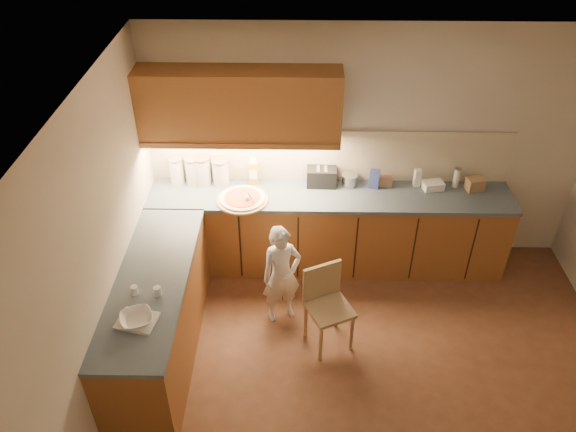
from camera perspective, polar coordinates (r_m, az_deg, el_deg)
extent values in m
plane|color=brown|center=(5.24, 8.92, -16.92)|extent=(4.50, 4.50, 0.00)
cube|color=beige|center=(5.90, 8.00, 6.88)|extent=(4.50, 0.04, 2.60)
cube|color=beige|center=(4.49, -19.24, -5.77)|extent=(0.04, 4.00, 2.60)
cube|color=white|center=(3.55, 12.82, 9.27)|extent=(4.50, 4.00, 0.04)
cube|color=#955C2B|center=(6.09, 4.09, -1.51)|extent=(3.75, 0.60, 0.88)
cube|color=#955C2B|center=(5.26, -13.00, -9.99)|extent=(0.60, 2.00, 0.88)
cube|color=#435561|center=(5.82, 4.29, 2.07)|extent=(3.77, 0.62, 0.04)
cube|color=#435561|center=(4.94, -13.71, -6.28)|extent=(0.62, 2.02, 0.04)
cube|color=black|center=(5.96, -10.61, -3.10)|extent=(0.02, 0.01, 0.80)
cube|color=black|center=(5.87, -4.86, -3.21)|extent=(0.02, 0.01, 0.80)
cube|color=black|center=(5.84, 1.02, -3.29)|extent=(0.02, 0.01, 0.80)
cube|color=black|center=(5.87, 6.89, -3.34)|extent=(0.02, 0.01, 0.80)
cube|color=black|center=(5.97, 12.64, -3.35)|extent=(0.02, 0.01, 0.80)
cube|color=black|center=(6.12, 18.16, -3.33)|extent=(0.02, 0.01, 0.80)
cube|color=beige|center=(5.89, 4.30, 6.12)|extent=(3.75, 0.02, 0.58)
cube|color=#955C2B|center=(5.47, -4.95, 11.17)|extent=(1.95, 0.35, 0.70)
cube|color=#955C2B|center=(5.48, -4.92, 7.07)|extent=(1.95, 0.02, 0.06)
cylinder|color=tan|center=(5.70, -4.65, 1.64)|extent=(0.52, 0.52, 0.02)
cylinder|color=beige|center=(5.69, -4.66, 1.82)|extent=(0.46, 0.46, 0.02)
cylinder|color=red|center=(5.68, -4.66, 1.92)|extent=(0.36, 0.36, 0.01)
sphere|color=white|center=(5.63, -4.08, 1.87)|extent=(0.07, 0.07, 0.07)
cylinder|color=white|center=(5.56, -3.71, 1.78)|extent=(0.09, 0.10, 0.21)
imported|color=silver|center=(5.39, -0.66, -6.00)|extent=(0.46, 0.38, 1.08)
cylinder|color=tan|center=(5.23, 3.34, -12.85)|extent=(0.03, 0.03, 0.42)
cylinder|color=tan|center=(5.34, 6.49, -11.74)|extent=(0.03, 0.03, 0.42)
cylinder|color=tan|center=(5.42, 1.81, -10.52)|extent=(0.03, 0.03, 0.42)
cylinder|color=tan|center=(5.52, 4.86, -9.51)|extent=(0.03, 0.03, 0.42)
cube|color=tan|center=(5.21, 4.24, -9.41)|extent=(0.50, 0.50, 0.04)
cube|color=tan|center=(5.17, 3.46, -6.57)|extent=(0.36, 0.19, 0.38)
imported|color=white|center=(4.56, -15.15, -10.05)|extent=(0.33, 0.33, 0.06)
cylinder|color=white|center=(6.01, -11.23, 4.45)|extent=(0.14, 0.14, 0.28)
cylinder|color=gray|center=(5.93, -11.40, 5.67)|extent=(0.15, 0.15, 0.02)
cylinder|color=beige|center=(5.97, -9.57, 4.48)|extent=(0.16, 0.16, 0.29)
cylinder|color=tan|center=(5.90, -9.72, 5.75)|extent=(0.18, 0.18, 0.02)
cylinder|color=beige|center=(5.94, -8.64, 4.48)|extent=(0.16, 0.16, 0.30)
cylinder|color=gray|center=(5.86, -8.78, 5.81)|extent=(0.17, 0.17, 0.02)
cylinder|color=beige|center=(5.93, -6.85, 4.39)|extent=(0.17, 0.17, 0.27)
cylinder|color=tan|center=(5.85, -6.95, 5.60)|extent=(0.18, 0.18, 0.02)
cube|color=gold|center=(5.91, -3.52, 4.39)|extent=(0.10, 0.08, 0.25)
cube|color=white|center=(5.83, -3.57, 5.64)|extent=(0.07, 0.05, 0.05)
cube|color=black|center=(5.89, 3.44, 3.98)|extent=(0.31, 0.18, 0.20)
cube|color=#B6B6BB|center=(5.84, 3.09, 4.83)|extent=(0.04, 0.13, 0.00)
cube|color=#B6B6BB|center=(5.84, 3.85, 4.81)|extent=(0.04, 0.13, 0.00)
cylinder|color=#A1A2A6|center=(5.93, 6.25, 3.62)|extent=(0.16, 0.16, 0.12)
cylinder|color=#A1A2A6|center=(5.90, 6.29, 4.14)|extent=(0.17, 0.17, 0.01)
cube|color=#324396|center=(5.91, 8.77, 3.74)|extent=(0.12, 0.09, 0.20)
cube|color=tan|center=(5.99, 9.80, 3.52)|extent=(0.15, 0.11, 0.10)
cube|color=white|center=(6.02, 13.01, 3.81)|extent=(0.07, 0.07, 0.20)
cube|color=white|center=(6.05, 14.51, 3.04)|extent=(0.23, 0.18, 0.08)
cylinder|color=white|center=(6.11, 16.74, 3.70)|extent=(0.06, 0.06, 0.20)
cylinder|color=tan|center=(6.06, 16.92, 4.57)|extent=(0.07, 0.07, 0.01)
cube|color=#987A52|center=(6.14, 18.45, 3.11)|extent=(0.20, 0.17, 0.14)
cube|color=silver|center=(4.58, -15.08, -10.23)|extent=(0.34, 0.29, 0.02)
cylinder|color=silver|center=(4.79, -15.33, -7.30)|extent=(0.07, 0.07, 0.08)
cylinder|color=silver|center=(4.73, -13.11, -7.46)|extent=(0.07, 0.07, 0.08)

